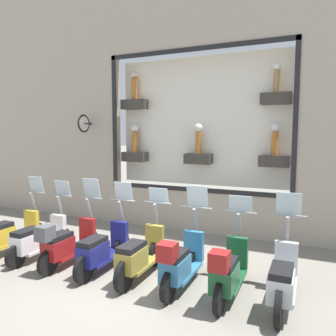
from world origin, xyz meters
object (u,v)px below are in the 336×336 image
scooter_white_6 (37,239)px  scooter_yellow_7 (10,234)px  scooter_red_5 (66,243)px  scooter_green_1 (228,271)px  scooter_silver_0 (283,280)px  scooter_teal_2 (180,262)px  scooter_olive_3 (139,255)px  scooter_navy_4 (102,249)px

scooter_white_6 → scooter_yellow_7: 0.83m
scooter_yellow_7 → scooter_red_5: bearing=-92.2°
scooter_green_1 → scooter_white_6: (0.06, 4.16, -0.05)m
scooter_silver_0 → scooter_teal_2: (-0.06, 1.67, 0.03)m
scooter_yellow_7 → scooter_olive_3: bearing=-90.0°
scooter_green_1 → scooter_white_6: size_ratio=1.00×
scooter_olive_3 → scooter_green_1: bearing=-92.3°
scooter_silver_0 → scooter_navy_4: size_ratio=1.00×
scooter_red_5 → scooter_white_6: size_ratio=1.00×
scooter_silver_0 → scooter_olive_3: bearing=90.0°
scooter_teal_2 → scooter_navy_4: 1.67m
scooter_teal_2 → scooter_yellow_7: 4.16m
scooter_silver_0 → scooter_red_5: scooter_red_5 is taller
scooter_teal_2 → scooter_yellow_7: (0.06, 4.16, -0.04)m
scooter_olive_3 → scooter_white_6: size_ratio=1.01×
scooter_silver_0 → scooter_red_5: size_ratio=1.01×
scooter_silver_0 → scooter_yellow_7: bearing=90.0°
scooter_white_6 → scooter_teal_2: bearing=-90.9°
scooter_red_5 → scooter_white_6: 0.84m
scooter_green_1 → scooter_navy_4: size_ratio=1.00×
scooter_teal_2 → scooter_red_5: same height
scooter_green_1 → scooter_red_5: size_ratio=1.00×
scooter_silver_0 → scooter_teal_2: size_ratio=1.00×
scooter_silver_0 → scooter_red_5: 4.16m
scooter_navy_4 → scooter_yellow_7: scooter_navy_4 is taller
scooter_green_1 → scooter_teal_2: 0.83m
scooter_olive_3 → scooter_white_6: (-0.01, 2.50, -0.03)m
scooter_silver_0 → scooter_white_6: 5.00m
scooter_olive_3 → scooter_red_5: (-0.07, 1.67, 0.02)m
scooter_olive_3 → scooter_red_5: 1.67m
scooter_silver_0 → scooter_green_1: (-0.07, 0.83, 0.02)m
scooter_navy_4 → scooter_white_6: 1.67m
scooter_olive_3 → scooter_red_5: bearing=92.2°
scooter_teal_2 → scooter_green_1: bearing=-90.4°
scooter_navy_4 → scooter_white_6: (-0.01, 1.67, -0.02)m
scooter_navy_4 → scooter_white_6: scooter_navy_4 is taller
scooter_red_5 → scooter_white_6: scooter_red_5 is taller
scooter_red_5 → scooter_navy_4: bearing=-85.6°
scooter_olive_3 → scooter_yellow_7: (-0.00, 3.33, -0.01)m
scooter_silver_0 → scooter_teal_2: bearing=92.2°
scooter_silver_0 → scooter_yellow_7: scooter_silver_0 is taller
scooter_silver_0 → scooter_white_6: bearing=90.1°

